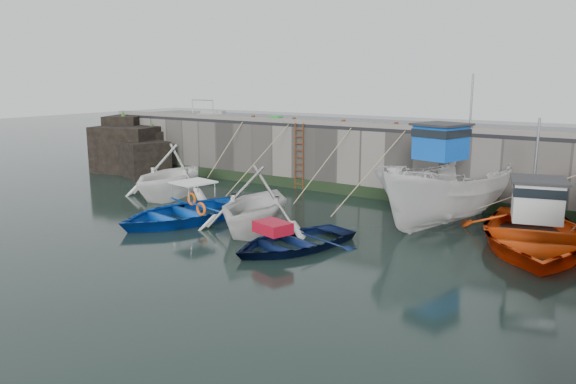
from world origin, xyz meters
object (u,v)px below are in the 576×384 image
Objects in this scene: boat_near_navy at (292,247)px; bollard_c at (343,123)px; fish_crate at (276,119)px; ladder at (299,157)px; bollard_b at (294,120)px; boat_near_blacktrim at (255,231)px; boat_far_white at (447,192)px; bollard_d at (396,125)px; boat_far_orange at (533,234)px; boat_near_white at (171,197)px; bollard_a at (253,118)px; boat_near_blue at (184,220)px; bollard_e at (471,129)px.

boat_near_navy is 15.98× the size of bollard_c.
fish_crate is at bearing 144.32° from boat_near_navy.
bollard_b reaches higher than ladder.
boat_far_white reaches higher than boat_near_blacktrim.
bollard_b is (-0.50, 0.34, 1.71)m from ladder.
bollard_b is at bearing 180.00° from bollard_d.
bollard_b is (-11.86, 4.20, 2.85)m from boat_far_orange.
boat_near_white is 18.32× the size of bollard_c.
fish_crate reaches higher than bollard_d.
bollard_b is (-5.47, 8.48, 3.30)m from boat_near_navy.
boat_far_orange is at bearing -9.79° from boat_near_white.
fish_crate is (-9.77, 2.99, 2.13)m from boat_far_white.
boat_near_blacktrim is at bearing -52.63° from bollard_a.
boat_far_white reaches higher than boat_near_blue.
boat_far_white reaches higher than bollard_c.
bollard_e is at bearing 10.11° from boat_near_white.
bollard_a is at bearing 149.68° from boat_far_orange.
boat_near_white is 13.34m from bollard_e.
boat_near_blue is 8.57m from bollard_b.
boat_far_orange reaches higher than boat_near_white.
bollard_c is 2.60m from bollard_d.
bollard_e is at bearing 54.28° from boat_near_blue.
boat_far_orange is at bearing 28.45° from boat_near_blue.
boat_near_white is 6.97m from bollard_b.
bollard_e is at bearing 0.00° from bollard_b.
boat_far_orange is (6.39, 4.28, 0.45)m from boat_near_navy.
bollard_e is (8.37, 7.91, 3.30)m from boat_near_blue.
fish_crate is at bearing 178.55° from bollard_d.
boat_near_navy is (5.34, -0.58, 0.00)m from boat_near_blue.
bollard_a reaches higher than boat_near_blue.
boat_near_white is 18.32× the size of bollard_e.
bollard_e is (9.68, -0.16, -0.01)m from fish_crate.
boat_far_white reaches higher than ladder.
bollard_b is at bearing 180.00° from bollard_e.
boat_far_orange is at bearing -6.81° from boat_far_white.
boat_near_blacktrim is 17.64× the size of bollard_c.
bollard_a is 5.20m from bollard_c.
bollard_d reaches higher than ladder.
boat_near_navy is 9.59m from bollard_e.
fish_crate is 6.48m from bollard_d.
boat_far_orange reaches higher than bollard_c.
boat_far_white is 4.82m from bollard_d.
ladder is at bearing 98.13° from boat_near_blue.
boat_far_orange is at bearing -9.03° from fish_crate.
ladder reaches higher than boat_near_blacktrim.
boat_near_blue is at bearing -169.43° from boat_near_navy.
boat_near_blacktrim is 9.51m from fish_crate.
bollard_e is at bearing 0.00° from bollard_c.
boat_far_white is 27.89× the size of bollard_e.
bollard_c is (-5.89, 2.83, 2.11)m from boat_far_white.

